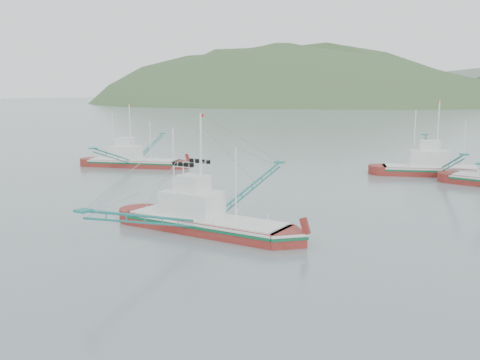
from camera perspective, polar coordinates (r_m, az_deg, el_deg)
The scene contains 5 objects.
ground at distance 43.12m, azimuth -4.20°, elevation -5.33°, with size 1200.00×1200.00×0.00m, color slate.
main_boat at distance 42.39m, azimuth -3.86°, elevation -3.58°, with size 13.72×24.85×10.06m.
bg_boat_far at distance 74.49m, azimuth 20.46°, elevation 2.06°, with size 14.77×25.00×10.54m.
bg_boat_left at distance 79.37m, azimuth -11.36°, elevation 2.75°, with size 13.69×23.29×9.73m.
headland_left at distance 443.80m, azimuth 4.19°, elevation 8.14°, with size 448.00×308.00×210.00m, color #39552C.
Camera 1 is at (24.44, -33.75, 11.09)m, focal length 40.00 mm.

